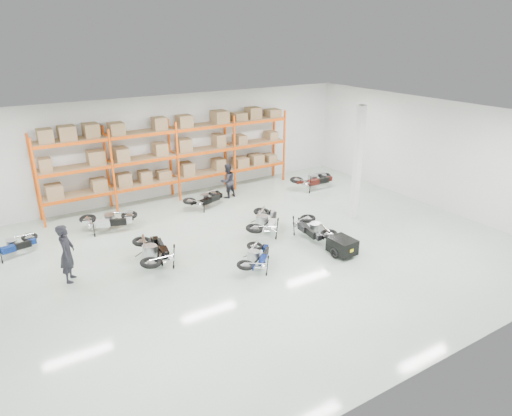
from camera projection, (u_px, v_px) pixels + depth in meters
room at (250, 190)px, 14.77m from camera, size 18.00×18.00×18.00m
pallet_rack at (173, 149)px, 19.86m from camera, size 11.28×0.98×3.62m
structural_column at (357, 164)px, 17.71m from camera, size 0.25×0.25×4.50m
moto_blue_centre at (256, 253)px, 14.44m from camera, size 1.70×1.72×1.04m
moto_silver_left at (265, 218)px, 16.93m from camera, size 2.00×2.08×1.25m
moto_black_far_left at (153, 247)px, 14.62m from camera, size 1.27×2.07×1.25m
moto_touring_right at (313, 225)px, 16.44m from camera, size 1.15×1.91×1.17m
trailer at (342, 246)px, 15.25m from camera, size 0.78×1.47×0.62m
moto_back_a at (10, 242)px, 15.23m from camera, size 1.69×1.05×1.02m
moto_back_b at (108, 217)px, 17.11m from camera, size 2.01×1.41×1.18m
moto_back_c at (205, 196)px, 19.38m from camera, size 1.82×1.25×1.07m
moto_back_d at (313, 177)px, 21.64m from camera, size 1.96×1.08×1.23m
person_left at (67, 253)px, 13.54m from camera, size 0.67×0.79×1.83m
person_back at (227, 181)px, 20.43m from camera, size 0.86×0.73×1.57m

